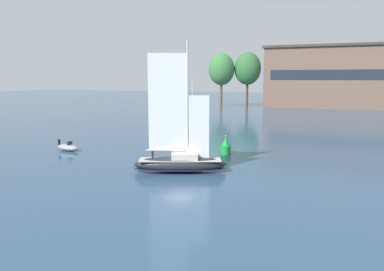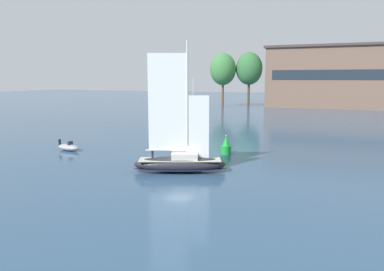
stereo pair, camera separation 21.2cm
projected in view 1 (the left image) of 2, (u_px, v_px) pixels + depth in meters
name	position (u px, v px, depth m)	size (l,w,h in m)	color
ground_plane	(180.00, 172.00, 35.86)	(400.00, 400.00, 0.00)	#2D4C6B
waterfront_building	(339.00, 77.00, 112.02)	(43.91, 13.44, 18.60)	brown
tree_shore_left	(248.00, 69.00, 116.00)	(8.16, 8.16, 16.81)	#4C3828
tree_shore_center	(221.00, 69.00, 116.14)	(8.04, 8.04, 16.55)	brown
sailboat_main	(180.00, 162.00, 35.71)	(9.19, 5.76, 12.27)	#232328
sailboat_moored_near_marina	(191.00, 131.00, 58.81)	(2.50, 6.69, 9.01)	navy
motor_tender	(68.00, 147.00, 46.20)	(3.54, 1.88, 1.29)	#99999E
channel_buoy	(226.00, 146.00, 44.45)	(1.24, 1.24, 2.22)	green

